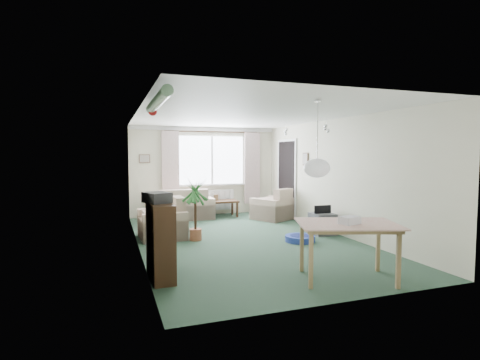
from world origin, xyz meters
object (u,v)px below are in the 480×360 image
object	(u,v)px
tv_cube	(322,224)
coffee_table	(219,209)
houseplant	(195,210)
armchair_left	(162,218)
bookshelf	(160,240)
sofa	(182,204)
armchair_corner	(273,204)
dining_table	(347,252)
pet_bed	(300,238)

from	to	relation	value
tv_cube	coffee_table	bearing A→B (deg)	119.83
coffee_table	houseplant	distance (m)	2.75
armchair_left	bookshelf	xyz separation A→B (m)	(-0.34, -2.42, 0.11)
sofa	houseplant	size ratio (longest dim) A/B	1.32
houseplant	tv_cube	distance (m)	2.66
bookshelf	armchair_corner	bearing A→B (deg)	46.09
houseplant	tv_cube	world-z (taller)	houseplant
coffee_table	houseplant	world-z (taller)	houseplant
sofa	houseplant	bearing A→B (deg)	87.64
dining_table	pet_bed	distance (m)	2.20
armchair_left	houseplant	size ratio (longest dim) A/B	0.76
houseplant	pet_bed	size ratio (longest dim) A/B	2.10
pet_bed	armchair_corner	bearing A→B (deg)	77.73
houseplant	coffee_table	bearing A→B (deg)	64.32
bookshelf	pet_bed	distance (m)	3.09
houseplant	tv_cube	size ratio (longest dim) A/B	2.47
sofa	armchair_corner	xyz separation A→B (m)	(2.20, -0.80, 0.01)
houseplant	tv_cube	xyz separation A→B (m)	(2.62, -0.34, -0.38)
tv_cube	houseplant	bearing A→B (deg)	175.33
armchair_left	houseplant	world-z (taller)	houseplant
coffee_table	dining_table	bearing A→B (deg)	-87.56
armchair_corner	pet_bed	world-z (taller)	armchair_corner
armchair_corner	dining_table	world-z (taller)	armchair_corner
dining_table	armchair_corner	bearing A→B (deg)	77.82
bookshelf	pet_bed	size ratio (longest dim) A/B	1.80
armchair_left	dining_table	bearing A→B (deg)	28.35
sofa	coffee_table	size ratio (longest dim) A/B	1.62
armchair_left	tv_cube	bearing A→B (deg)	74.10
bookshelf	tv_cube	bearing A→B (deg)	23.49
dining_table	pet_bed	bearing A→B (deg)	77.92
houseplant	armchair_left	bearing A→B (deg)	144.69
dining_table	houseplant	bearing A→B (deg)	115.96
armchair_left	coffee_table	size ratio (longest dim) A/B	0.93
tv_cube	bookshelf	bearing A→B (deg)	-152.14
armchair_left	tv_cube	size ratio (longest dim) A/B	1.87
houseplant	dining_table	size ratio (longest dim) A/B	1.01
houseplant	dining_table	world-z (taller)	houseplant
sofa	pet_bed	size ratio (longest dim) A/B	2.77
armchair_corner	armchair_left	xyz separation A→B (m)	(-2.98, -1.24, 0.01)
tv_cube	dining_table	bearing A→B (deg)	-112.63
coffee_table	tv_cube	world-z (taller)	tv_cube
coffee_table	bookshelf	size ratio (longest dim) A/B	0.95
houseplant	dining_table	distance (m)	3.23
tv_cube	pet_bed	world-z (taller)	tv_cube
bookshelf	dining_table	world-z (taller)	bookshelf
armchair_left	tv_cube	distance (m)	3.29
coffee_table	armchair_corner	bearing A→B (deg)	-33.48
bookshelf	houseplant	size ratio (longest dim) A/B	0.86
coffee_table	bookshelf	world-z (taller)	bookshelf
sofa	pet_bed	world-z (taller)	sofa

